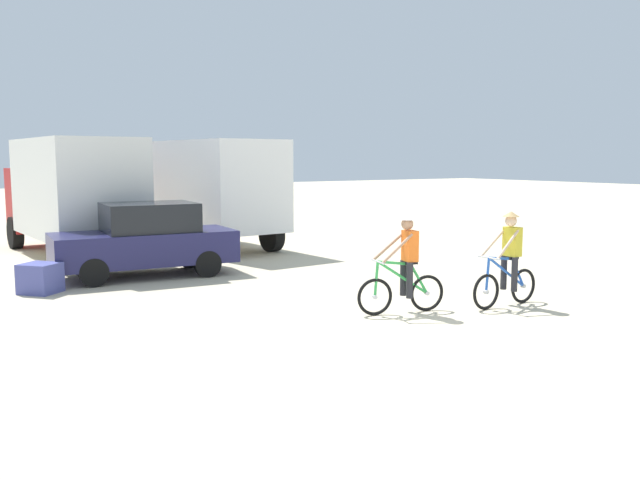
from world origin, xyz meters
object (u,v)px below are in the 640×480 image
cyclist_orange_shirt (405,267)px  cyclist_cowboy_hat (508,262)px  box_truck_avon_van (206,188)px  sedan_parked (146,240)px  supply_crate (40,278)px  box_truck_white_box (72,191)px

cyclist_orange_shirt → cyclist_cowboy_hat: size_ratio=1.00×
box_truck_avon_van → sedan_parked: size_ratio=1.60×
box_truck_avon_van → supply_crate: size_ratio=9.68×
supply_crate → cyclist_orange_shirt: bearing=-46.4°
cyclist_orange_shirt → supply_crate: size_ratio=2.55×
supply_crate → cyclist_cowboy_hat: bearing=-40.0°
box_truck_avon_van → cyclist_orange_shirt: 10.70m
box_truck_white_box → supply_crate: 5.68m
sedan_parked → cyclist_cowboy_hat: cyclist_cowboy_hat is taller
box_truck_white_box → sedan_parked: (0.70, -4.39, -0.99)m
cyclist_cowboy_hat → supply_crate: cyclist_cowboy_hat is taller
cyclist_orange_shirt → supply_crate: bearing=133.6°
cyclist_orange_shirt → sedan_parked: bearing=113.6°
sedan_parked → cyclist_cowboy_hat: size_ratio=2.38×
box_truck_white_box → box_truck_avon_van: same height
sedan_parked → supply_crate: bearing=-163.3°
supply_crate → sedan_parked: bearing=16.7°
sedan_parked → cyclist_orange_shirt: 6.86m
sedan_parked → box_truck_avon_van: bearing=52.1°
box_truck_avon_van → cyclist_orange_shirt: (-0.63, -10.63, -1.03)m
box_truck_white_box → supply_crate: bearing=-109.5°
box_truck_white_box → cyclist_orange_shirt: (3.45, -10.68, -1.03)m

